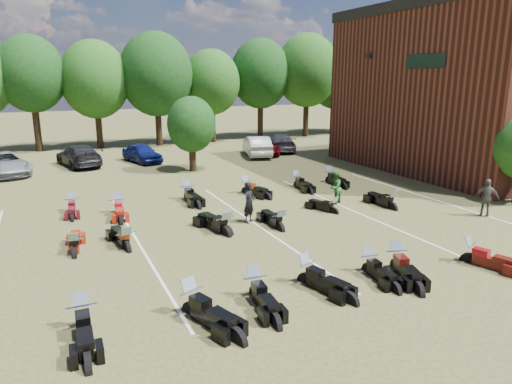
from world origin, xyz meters
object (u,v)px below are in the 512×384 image
motorcycle_3 (306,283)px  motorcycle_7 (75,256)px  person_green (335,188)px  person_black (249,203)px  motorcycle_14 (73,211)px  car_4 (142,153)px  motorcycle_0 (84,329)px  person_grey (487,198)px

motorcycle_3 → motorcycle_7: bearing=124.3°
motorcycle_3 → motorcycle_7: size_ratio=1.04×
person_green → person_black: bearing=-19.7°
person_green → motorcycle_7: bearing=-21.6°
person_black → motorcycle_14: 8.54m
car_4 → person_green: person_green is taller
person_green → car_4: bearing=-98.2°
car_4 → motorcycle_0: (-5.93, -22.66, -0.68)m
car_4 → motorcycle_3: 22.74m
person_black → motorcycle_3: bearing=-131.6°
car_4 → motorcycle_3: (0.47, -22.73, -0.68)m
person_black → motorcycle_14: size_ratio=0.83×
car_4 → motorcycle_7: (-5.79, -17.44, -0.68)m
motorcycle_14 → person_black: bearing=-33.0°
motorcycle_0 → motorcycle_14: bearing=89.3°
person_black → motorcycle_0: (-7.25, -6.17, -0.89)m
motorcycle_3 → person_grey: bearing=-2.0°
car_4 → person_grey: 23.11m
person_green → motorcycle_14: person_green is taller
motorcycle_7 → person_green: bearing=-165.1°
person_black → person_green: (5.06, 0.97, -0.08)m
person_green → motorcycle_0: size_ratio=0.69×
person_grey → motorcycle_0: 17.49m
person_grey → motorcycle_14: size_ratio=0.80×
car_4 → person_grey: (11.36, -20.13, 0.17)m
motorcycle_3 → motorcycle_14: motorcycle_3 is taller
person_black → motorcycle_7: bearing=153.8°
motorcycle_3 → motorcycle_14: size_ratio=1.08×
car_4 → motorcycle_14: 12.75m
motorcycle_7 → person_grey: bearing=177.0°
person_grey → motorcycle_3: (-10.89, -2.60, -0.86)m
motorcycle_0 → motorcycle_3: motorcycle_0 is taller
person_grey → motorcycle_7: size_ratio=0.77×
motorcycle_14 → person_green: bearing=-15.5°
person_black → motorcycle_14: (-6.85, 5.02, -0.89)m
motorcycle_0 → motorcycle_14: motorcycle_0 is taller
person_black → motorcycle_0: bearing=-173.4°
person_black → person_grey: size_ratio=1.04×
person_green → motorcycle_3: person_green is taller
motorcycle_0 → motorcycle_7: size_ratio=1.06×
person_green → motorcycle_0: (-12.32, -7.15, -0.81)m
motorcycle_3 → motorcycle_7: 8.19m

